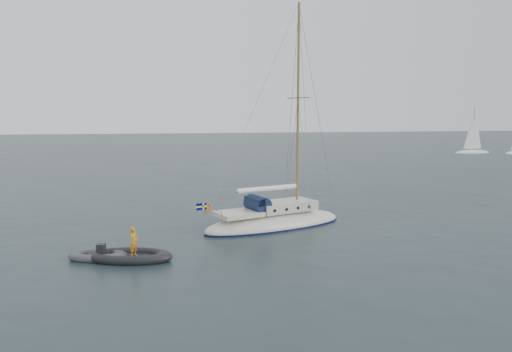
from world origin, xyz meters
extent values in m
plane|color=black|center=(0.00, 0.00, 0.00)|extent=(300.00, 300.00, 0.00)
ellipsoid|color=white|center=(1.13, 2.72, 0.16)|extent=(9.88, 3.07, 1.65)
cube|color=beige|center=(1.90, 2.72, 1.30)|extent=(3.95, 2.09, 0.60)
cube|color=white|center=(-1.51, 2.72, 1.12)|extent=(2.63, 2.09, 0.27)
cylinder|color=#13203B|center=(-0.13, 2.72, 1.60)|extent=(1.05, 1.81, 1.05)
cube|color=#13203B|center=(-0.35, 2.72, 1.82)|extent=(0.49, 1.81, 0.44)
cylinder|color=olive|center=(2.88, 2.72, 7.57)|extent=(0.16, 0.16, 13.17)
cylinder|color=olive|center=(2.88, 2.72, 8.23)|extent=(0.05, 2.41, 0.05)
cylinder|color=olive|center=(0.58, 2.72, 2.47)|extent=(4.61, 0.11, 0.11)
cylinder|color=white|center=(0.58, 2.72, 2.52)|extent=(4.29, 0.31, 0.31)
cylinder|color=gray|center=(-3.26, 2.72, 1.59)|extent=(0.04, 2.41, 0.04)
torus|color=#FF5100|center=(-3.32, 3.38, 1.59)|extent=(0.59, 0.11, 0.59)
cylinder|color=olive|center=(-3.65, 2.72, 1.48)|extent=(0.03, 0.03, 0.99)
cube|color=#000668|center=(-3.98, 2.72, 1.81)|extent=(0.66, 0.02, 0.42)
cube|color=yellow|center=(-3.98, 2.72, 1.81)|extent=(0.68, 0.03, 0.10)
cube|color=yellow|center=(-3.85, 2.72, 1.81)|extent=(0.10, 0.03, 0.44)
cylinder|color=black|center=(0.47, 3.78, 1.30)|extent=(0.20, 0.07, 0.20)
cylinder|color=black|center=(0.47, 1.67, 1.30)|extent=(0.20, 0.07, 0.20)
cylinder|color=black|center=(1.35, 3.78, 1.30)|extent=(0.20, 0.07, 0.20)
cylinder|color=black|center=(1.35, 1.67, 1.30)|extent=(0.20, 0.07, 0.20)
cylinder|color=black|center=(2.23, 3.78, 1.30)|extent=(0.20, 0.07, 0.20)
cylinder|color=black|center=(2.23, 1.67, 1.30)|extent=(0.20, 0.07, 0.20)
cylinder|color=black|center=(3.10, 3.78, 1.30)|extent=(0.20, 0.07, 0.20)
cylinder|color=black|center=(3.10, 1.67, 1.30)|extent=(0.20, 0.07, 0.20)
cube|color=#4C4D51|center=(-9.15, -2.66, 0.13)|extent=(1.79, 0.74, 0.11)
cube|color=black|center=(-7.57, -3.14, 0.15)|extent=(2.65, 1.10, 0.13)
cube|color=black|center=(-9.00, -3.14, 0.50)|extent=(0.39, 0.39, 0.66)
imported|color=orange|center=(-7.34, -3.14, 0.96)|extent=(0.52, 0.64, 1.52)
ellipsoid|color=white|center=(49.12, 52.82, 0.06)|extent=(6.77, 2.26, 1.13)
cylinder|color=gray|center=(49.12, 52.82, 4.51)|extent=(0.11, 0.11, 7.90)
cone|color=white|center=(49.06, 52.82, 4.51)|extent=(3.61, 3.61, 7.33)
camera|label=1|loc=(-5.89, -27.90, 7.31)|focal=35.00mm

